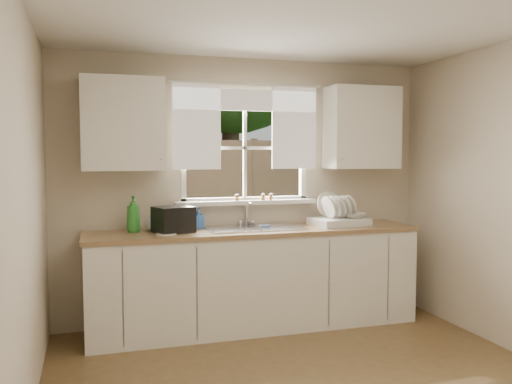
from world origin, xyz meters
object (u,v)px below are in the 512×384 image
object	(u,v)px
dish_rack	(338,218)
cup	(170,227)
black_appliance	(173,220)
soap_bottle_a	(133,214)

from	to	relation	value
dish_rack	cup	world-z (taller)	dish_rack
cup	black_appliance	world-z (taller)	black_appliance
soap_bottle_a	black_appliance	bearing A→B (deg)	-22.79
soap_bottle_a	cup	world-z (taller)	soap_bottle_a
dish_rack	black_appliance	world-z (taller)	dish_rack
dish_rack	soap_bottle_a	distance (m)	1.93
black_appliance	soap_bottle_a	bearing A→B (deg)	140.69
soap_bottle_a	dish_rack	bearing A→B (deg)	-5.01
soap_bottle_a	cup	distance (m)	0.35
dish_rack	black_appliance	bearing A→B (deg)	-178.85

